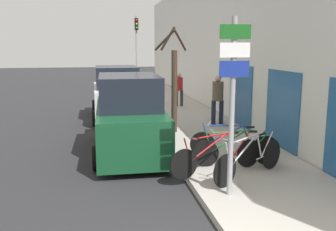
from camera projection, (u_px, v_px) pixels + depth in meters
The scene contains 14 objects.
ground_plane at pixel (121, 122), 15.14m from camera, with size 80.00×80.00×0.00m, color #28282B.
sidewalk_curb at pixel (171, 107), 18.30m from camera, with size 3.20×32.00×0.15m.
building_facade at pixel (207, 41), 17.97m from camera, with size 0.23×32.00×6.50m.
signpost at pixel (232, 98), 6.99m from camera, with size 0.59×0.13×3.41m.
bicycle_0 at pixel (250, 159), 8.23m from camera, with size 2.09×1.34×0.97m.
bicycle_1 at pixel (218, 156), 8.53m from camera, with size 2.37×0.81×0.94m.
bicycle_2 at pixel (237, 150), 9.04m from camera, with size 2.17×0.44×0.89m.
bicycle_3 at pixel (234, 144), 9.55m from camera, with size 2.06×1.03×0.92m.
parked_car_0 at pixel (129, 118), 10.57m from camera, with size 2.07×4.73×2.24m.
parked_car_1 at pixel (117, 95), 15.59m from camera, with size 2.08×4.36×2.20m.
pedestrian_near at pixel (218, 96), 13.76m from camera, with size 0.48×0.41×1.83m.
pedestrian_far at pixel (179, 87), 17.94m from camera, with size 0.42×0.36×1.60m.
street_tree at pixel (174, 83), 12.47m from camera, with size 1.11×1.15×3.50m.
traffic_light at pixel (137, 46), 20.88m from camera, with size 0.20×0.30×4.50m.
Camera 1 is at (-0.89, -3.73, 3.03)m, focal length 40.00 mm.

